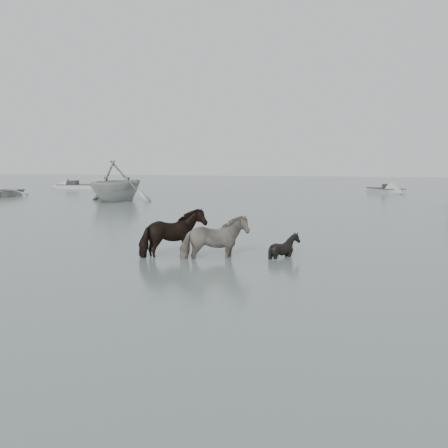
# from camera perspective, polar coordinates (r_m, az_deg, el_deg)

# --- Properties ---
(ground) EXTENTS (140.00, 140.00, 0.00)m
(ground) POSITION_cam_1_polar(r_m,az_deg,el_deg) (16.70, -2.45, -3.44)
(ground) COLOR #4D5C56
(ground) RESTS_ON ground
(pony_pinto) EXTENTS (2.17, 1.63, 1.67)m
(pony_pinto) POSITION_cam_1_polar(r_m,az_deg,el_deg) (16.39, -1.04, -0.67)
(pony_pinto) COLOR black
(pony_pinto) RESTS_ON ground
(pony_dark) EXTENTS (1.94, 2.08, 1.69)m
(pony_dark) POSITION_cam_1_polar(r_m,az_deg,el_deg) (16.87, -5.13, -0.45)
(pony_dark) COLOR black
(pony_dark) RESTS_ON ground
(pony_black) EXTENTS (1.14, 1.05, 1.11)m
(pony_black) POSITION_cam_1_polar(r_m,az_deg,el_deg) (16.80, 6.17, -1.49)
(pony_black) COLOR black
(pony_black) RESTS_ON ground
(rowboat_trail) EXTENTS (5.75, 6.32, 2.87)m
(rowboat_trail) POSITION_cam_1_polar(r_m,az_deg,el_deg) (38.17, -10.83, 4.43)
(rowboat_trail) COLOR #ABADAB
(rowboat_trail) RESTS_ON ground
(skiff_outer) EXTENTS (6.42, 2.78, 0.75)m
(skiff_outer) POSITION_cam_1_polar(r_m,az_deg,el_deg) (54.45, -14.16, 3.92)
(skiff_outer) COLOR #A3A49F
(skiff_outer) RESTS_ON ground
(skiff_mid) EXTENTS (3.74, 4.87, 0.75)m
(skiff_mid) POSITION_cam_1_polar(r_m,az_deg,el_deg) (48.44, 16.12, 3.52)
(skiff_mid) COLOR gray
(skiff_mid) RESTS_ON ground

